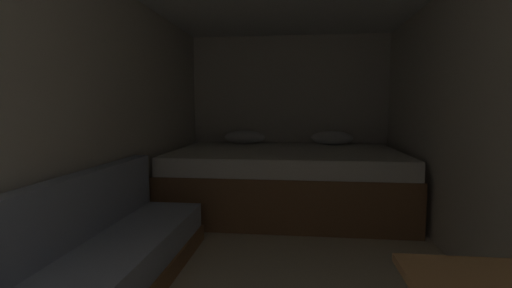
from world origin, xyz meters
name	(u,v)px	position (x,y,z in m)	size (l,w,h in m)	color
ground_plane	(276,279)	(0.00, 2.11, 0.00)	(7.23, 7.23, 0.00)	beige
wall_back	(289,115)	(0.00, 4.75, 1.06)	(2.72, 0.05, 2.12)	beige
wall_left	(85,122)	(-1.34, 2.11, 1.06)	(0.05, 5.23, 2.12)	beige
wall_right	(496,124)	(1.34, 2.11, 1.06)	(0.05, 5.23, 2.12)	beige
bed	(286,179)	(0.00, 3.84, 0.35)	(2.50, 1.70, 0.87)	brown
sofa_left	(72,284)	(-1.04, 1.44, 0.24)	(0.61, 2.71, 0.75)	olive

